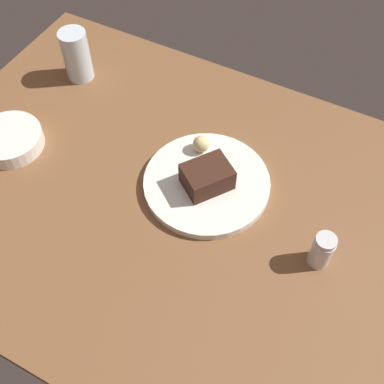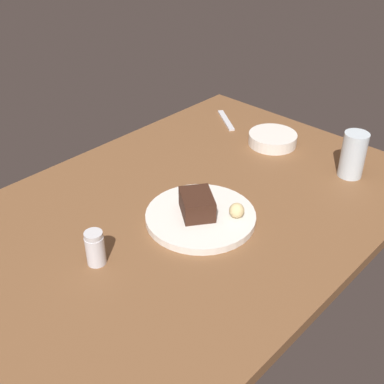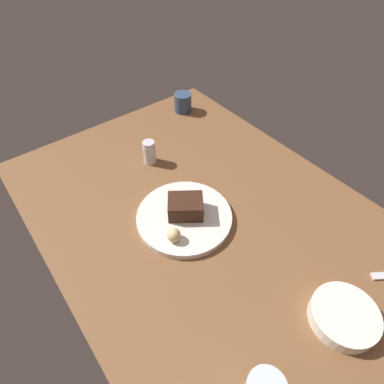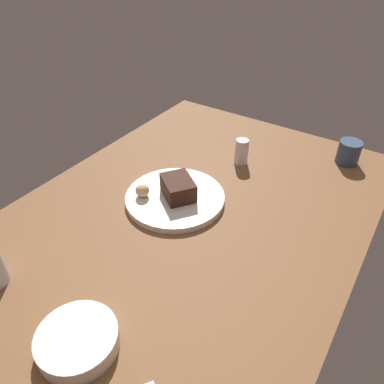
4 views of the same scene
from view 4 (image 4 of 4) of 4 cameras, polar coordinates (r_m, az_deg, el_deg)
dining_table at (r=97.43cm, az=-0.77°, el=-4.16°), size 120.00×84.00×3.00cm
dessert_plate at (r=100.54cm, az=-2.61°, el=-0.92°), size 26.66×26.66×1.79cm
chocolate_cake_slice at (r=98.31cm, az=-2.13°, el=0.65°), size 11.51×12.00×5.17cm
bread_roll at (r=99.46cm, az=-7.61°, el=0.25°), size 3.66×3.66×3.66cm
salt_shaker at (r=115.54cm, az=7.37°, el=6.18°), size 4.16×4.16×8.08cm
side_bowl at (r=74.05cm, az=-17.10°, el=-20.88°), size 14.69×14.69×3.51cm
coffee_cup at (r=124.50cm, az=22.85°, el=5.62°), size 6.81×6.81×7.25cm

